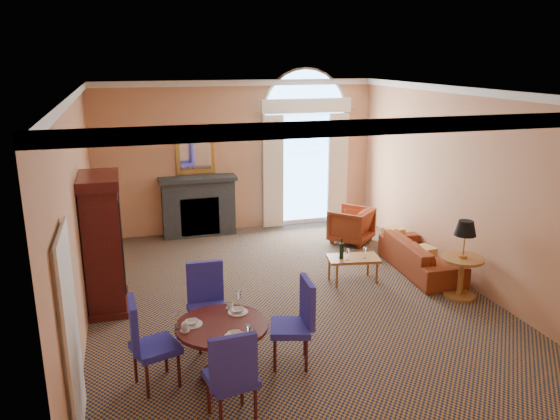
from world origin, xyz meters
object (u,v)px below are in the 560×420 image
object	(u,v)px
sofa	(421,256)
side_table	(463,252)
dining_table	(222,338)
armchair	(351,225)
armoire	(103,245)
coffee_table	(353,259)

from	to	relation	value
sofa	side_table	distance (m)	1.22
dining_table	armchair	size ratio (longest dim) A/B	1.38
armchair	side_table	size ratio (longest dim) A/B	0.64
dining_table	sofa	world-z (taller)	dining_table
dining_table	side_table	world-z (taller)	side_table
armoire	dining_table	distance (m)	2.74
sofa	side_table	xyz separation A→B (m)	(0.05, -1.12, 0.47)
armoire	armchair	size ratio (longest dim) A/B	2.61
dining_table	armchair	xyz separation A→B (m)	(3.39, 4.09, -0.15)
armoire	coffee_table	world-z (taller)	armoire
armchair	sofa	bearing A→B (deg)	63.83
sofa	dining_table	bearing A→B (deg)	123.46
sofa	armchair	xyz separation A→B (m)	(-0.55, 1.81, 0.07)
armoire	armchair	bearing A→B (deg)	20.30
sofa	side_table	size ratio (longest dim) A/B	1.60
armchair	side_table	world-z (taller)	side_table
sofa	armchair	bearing A→B (deg)	20.22
armoire	dining_table	world-z (taller)	armoire
armoire	coffee_table	size ratio (longest dim) A/B	2.22
side_table	armoire	bearing A→B (deg)	167.46
dining_table	coffee_table	xyz separation A→B (m)	(2.61, 2.20, -0.10)
sofa	side_table	world-z (taller)	side_table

